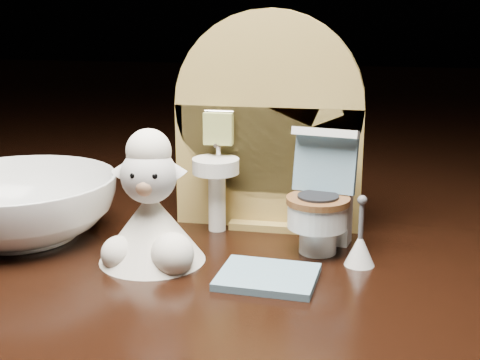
{
  "coord_description": "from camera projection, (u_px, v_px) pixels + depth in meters",
  "views": [
    {
      "loc": [
        0.07,
        -0.38,
        0.16
      ],
      "look_at": [
        -0.01,
        0.01,
        0.05
      ],
      "focal_mm": 50.0,
      "sensor_mm": 36.0,
      "label": 1
    }
  ],
  "objects": [
    {
      "name": "bath_mat",
      "position": [
        268.0,
        277.0,
        0.38
      ],
      "size": [
        0.06,
        0.05,
        0.0
      ],
      "primitive_type": "cube",
      "rotation": [
        0.0,
        0.0,
        -0.06
      ],
      "color": "#678DA0",
      "rests_on": "ground"
    },
    {
      "name": "toy_toilet",
      "position": [
        322.0,
        206.0,
        0.43
      ],
      "size": [
        0.04,
        0.05,
        0.08
      ],
      "rotation": [
        0.0,
        0.0,
        -0.18
      ],
      "color": "white",
      "rests_on": "ground"
    },
    {
      "name": "ceramic_bowl",
      "position": [
        19.0,
        207.0,
        0.45
      ],
      "size": [
        0.15,
        0.15,
        0.04
      ],
      "primitive_type": "imported",
      "rotation": [
        0.0,
        0.0,
        0.11
      ],
      "color": "white",
      "rests_on": "ground"
    },
    {
      "name": "backdrop_panel",
      "position": [
        267.0,
        134.0,
        0.46
      ],
      "size": [
        0.13,
        0.05,
        0.15
      ],
      "color": "#A88943",
      "rests_on": "ground"
    },
    {
      "name": "plush_lamb",
      "position": [
        151.0,
        216.0,
        0.41
      ],
      "size": [
        0.07,
        0.07,
        0.09
      ],
      "rotation": [
        0.0,
        0.0,
        0.13
      ],
      "color": "white",
      "rests_on": "ground"
    },
    {
      "name": "toilet_brush",
      "position": [
        360.0,
        247.0,
        0.4
      ],
      "size": [
        0.02,
        0.02,
        0.04
      ],
      "color": "white",
      "rests_on": "ground"
    }
  ]
}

